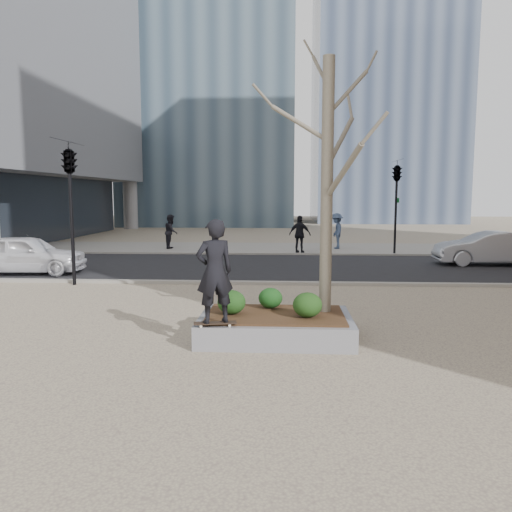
# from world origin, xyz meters

# --- Properties ---
(ground) EXTENTS (120.00, 120.00, 0.00)m
(ground) POSITION_xyz_m (0.00, 0.00, 0.00)
(ground) COLOR tan
(ground) RESTS_ON ground
(street) EXTENTS (60.00, 8.00, 0.02)m
(street) POSITION_xyz_m (0.00, 10.00, 0.01)
(street) COLOR black
(street) RESTS_ON ground
(far_sidewalk) EXTENTS (60.00, 6.00, 0.02)m
(far_sidewalk) POSITION_xyz_m (0.00, 17.00, 0.01)
(far_sidewalk) COLOR gray
(far_sidewalk) RESTS_ON ground
(planter) EXTENTS (3.00, 2.00, 0.45)m
(planter) POSITION_xyz_m (1.00, 0.00, 0.23)
(planter) COLOR gray
(planter) RESTS_ON ground
(planter_mulch) EXTENTS (2.70, 1.70, 0.04)m
(planter_mulch) POSITION_xyz_m (1.00, 0.00, 0.47)
(planter_mulch) COLOR #382314
(planter_mulch) RESTS_ON planter
(sycamore_tree) EXTENTS (2.80, 2.80, 6.60)m
(sycamore_tree) POSITION_xyz_m (2.00, 0.30, 3.79)
(sycamore_tree) COLOR gray
(sycamore_tree) RESTS_ON planter_mulch
(shrub_left) EXTENTS (0.56, 0.56, 0.48)m
(shrub_left) POSITION_xyz_m (0.13, -0.07, 0.73)
(shrub_left) COLOR #193711
(shrub_left) RESTS_ON planter_mulch
(shrub_middle) EXTENTS (0.50, 0.50, 0.42)m
(shrub_middle) POSITION_xyz_m (0.89, 0.50, 0.70)
(shrub_middle) COLOR #133B12
(shrub_middle) RESTS_ON planter_mulch
(shrub_right) EXTENTS (0.57, 0.57, 0.48)m
(shrub_right) POSITION_xyz_m (1.62, -0.25, 0.73)
(shrub_right) COLOR #1B3C13
(shrub_right) RESTS_ON planter_mulch
(skateboard) EXTENTS (0.80, 0.34, 0.08)m
(skateboard) POSITION_xyz_m (-0.08, -0.88, 0.49)
(skateboard) COLOR black
(skateboard) RESTS_ON planter
(skateboarder) EXTENTS (0.81, 0.68, 1.88)m
(skateboarder) POSITION_xyz_m (-0.08, -0.88, 1.47)
(skateboarder) COLOR black
(skateboarder) RESTS_ON skateboard
(police_car) EXTENTS (4.23, 1.92, 1.41)m
(police_car) POSITION_xyz_m (-8.13, 7.66, 0.72)
(police_car) COLOR white
(police_car) RESTS_ON street
(car_silver) EXTENTS (4.18, 1.55, 1.36)m
(car_silver) POSITION_xyz_m (9.44, 10.92, 0.70)
(car_silver) COLOR #A3A4AB
(car_silver) RESTS_ON street
(pedestrian_a) EXTENTS (0.76, 0.93, 1.80)m
(pedestrian_a) POSITION_xyz_m (-4.84, 16.48, 0.92)
(pedestrian_a) COLOR black
(pedestrian_a) RESTS_ON far_sidewalk
(pedestrian_b) EXTENTS (0.75, 1.24, 1.89)m
(pedestrian_b) POSITION_xyz_m (3.94, 16.84, 0.97)
(pedestrian_b) COLOR #394A67
(pedestrian_b) RESTS_ON far_sidewalk
(pedestrian_c) EXTENTS (1.17, 0.79, 1.84)m
(pedestrian_c) POSITION_xyz_m (1.93, 14.66, 0.94)
(pedestrian_c) COLOR black
(pedestrian_c) RESTS_ON far_sidewalk
(traffic_light_near) EXTENTS (0.60, 2.48, 4.50)m
(traffic_light_near) POSITION_xyz_m (-5.50, 5.60, 2.25)
(traffic_light_near) COLOR black
(traffic_light_near) RESTS_ON ground
(traffic_light_far) EXTENTS (0.60, 2.48, 4.50)m
(traffic_light_far) POSITION_xyz_m (6.50, 14.60, 2.25)
(traffic_light_far) COLOR black
(traffic_light_far) RESTS_ON ground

